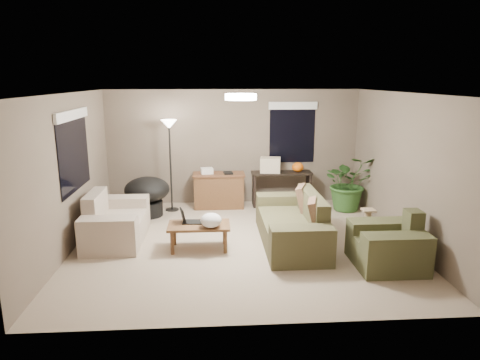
{
  "coord_description": "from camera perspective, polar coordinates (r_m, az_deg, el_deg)",
  "views": [
    {
      "loc": [
        -0.46,
        -6.81,
        2.72
      ],
      "look_at": [
        0.0,
        0.2,
        1.05
      ],
      "focal_mm": 32.0,
      "sensor_mm": 36.0,
      "label": 1
    }
  ],
  "objects": [
    {
      "name": "room_shell",
      "position": [
        6.98,
        0.11,
        1.22
      ],
      "size": [
        5.5,
        5.5,
        5.5
      ],
      "color": "tan",
      "rests_on": "ground"
    },
    {
      "name": "main_sofa",
      "position": [
        7.32,
        7.09,
        -6.08
      ],
      "size": [
        0.95,
        2.2,
        0.85
      ],
      "color": "#4A472C",
      "rests_on": "ground"
    },
    {
      "name": "throw_pillows",
      "position": [
        7.26,
        9.15,
        -3.36
      ],
      "size": [
        0.38,
        1.4,
        0.47
      ],
      "color": "#8C7251",
      "rests_on": "main_sofa"
    },
    {
      "name": "loveseat",
      "position": [
        7.69,
        -16.34,
        -5.57
      ],
      "size": [
        0.9,
        1.6,
        0.85
      ],
      "color": "beige",
      "rests_on": "ground"
    },
    {
      "name": "armchair",
      "position": [
        6.76,
        19.14,
        -8.39
      ],
      "size": [
        0.95,
        1.0,
        0.85
      ],
      "color": "#4F5131",
      "rests_on": "ground"
    },
    {
      "name": "coffee_table",
      "position": [
        7.01,
        -5.49,
        -6.39
      ],
      "size": [
        1.0,
        0.55,
        0.42
      ],
      "color": "brown",
      "rests_on": "ground"
    },
    {
      "name": "laptop",
      "position": [
        7.07,
        -6.86,
        -5.2
      ],
      "size": [
        0.4,
        0.25,
        0.24
      ],
      "color": "black",
      "rests_on": "coffee_table"
    },
    {
      "name": "plastic_bag",
      "position": [
        6.81,
        -3.87,
        -5.38
      ],
      "size": [
        0.37,
        0.34,
        0.23
      ],
      "primitive_type": "ellipsoid",
      "rotation": [
        0.0,
        0.0,
        -0.12
      ],
      "color": "white",
      "rests_on": "coffee_table"
    },
    {
      "name": "desk",
      "position": [
        9.22,
        -2.83,
        -1.37
      ],
      "size": [
        1.1,
        0.5,
        0.75
      ],
      "color": "brown",
      "rests_on": "ground"
    },
    {
      "name": "desk_papers",
      "position": [
        9.11,
        -3.84,
        1.17
      ],
      "size": [
        0.69,
        0.29,
        0.12
      ],
      "color": "silver",
      "rests_on": "desk"
    },
    {
      "name": "console_table",
      "position": [
        9.37,
        5.53,
        -0.8
      ],
      "size": [
        1.3,
        0.4,
        0.75
      ],
      "color": "black",
      "rests_on": "ground"
    },
    {
      "name": "pumpkin",
      "position": [
        9.34,
        7.71,
        1.71
      ],
      "size": [
        0.26,
        0.26,
        0.21
      ],
      "primitive_type": "ellipsoid",
      "rotation": [
        0.0,
        0.0,
        -0.03
      ],
      "color": "orange",
      "rests_on": "console_table"
    },
    {
      "name": "cardboard_box",
      "position": [
        9.23,
        4.07,
        2.01
      ],
      "size": [
        0.47,
        0.39,
        0.32
      ],
      "primitive_type": "cube",
      "rotation": [
        0.0,
        0.0,
        -0.18
      ],
      "color": "beige",
      "rests_on": "console_table"
    },
    {
      "name": "papasan_chair",
      "position": [
        8.82,
        -12.27,
        -1.76
      ],
      "size": [
        1.02,
        1.02,
        0.8
      ],
      "color": "black",
      "rests_on": "ground"
    },
    {
      "name": "floor_lamp",
      "position": [
        8.88,
        -9.39,
        5.93
      ],
      "size": [
        0.32,
        0.32,
        1.91
      ],
      "color": "black",
      "rests_on": "ground"
    },
    {
      "name": "ceiling_fixture",
      "position": [
        6.83,
        0.11,
        11.02
      ],
      "size": [
        0.5,
        0.5,
        0.1
      ],
      "primitive_type": "cylinder",
      "color": "white",
      "rests_on": "room_shell"
    },
    {
      "name": "houseplant",
      "position": [
        9.3,
        14.28,
        -1.1
      ],
      "size": [
        1.07,
        1.19,
        0.93
      ],
      "primitive_type": "imported",
      "color": "#2D5923",
      "rests_on": "ground"
    },
    {
      "name": "cat_scratching_post",
      "position": [
        7.88,
        16.62,
        -5.75
      ],
      "size": [
        0.32,
        0.32,
        0.5
      ],
      "color": "tan",
      "rests_on": "ground"
    },
    {
      "name": "window_left",
      "position": [
        7.52,
        -21.35,
        5.31
      ],
      "size": [
        0.05,
        1.56,
        1.33
      ],
      "color": "black",
      "rests_on": "room_shell"
    },
    {
      "name": "window_back",
      "position": [
        9.5,
        7.01,
        7.63
      ],
      "size": [
        1.06,
        0.05,
        1.33
      ],
      "color": "black",
      "rests_on": "room_shell"
    }
  ]
}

